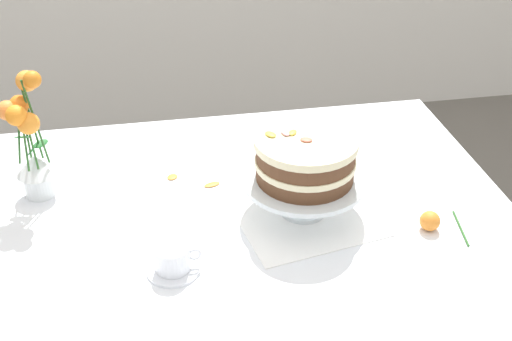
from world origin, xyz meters
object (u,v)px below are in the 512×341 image
Objects in this scene: dining_table at (227,249)px; layer_cake at (305,158)px; cake_stand at (304,183)px; flower_vase at (30,144)px; fallen_rose at (431,221)px; teacup at (173,260)px.

layer_cake reaches higher than dining_table.
cake_stand reaches higher than dining_table.
dining_table is 5.93× the size of layer_cake.
cake_stand is at bearing -0.79° from dining_table.
cake_stand is (0.19, -0.00, 0.17)m from dining_table.
dining_table is 4.23× the size of flower_vase.
fallen_rose is at bearing -18.67° from flower_vase.
cake_stand is 0.88× the size of flower_vase.
cake_stand reaches higher than fallen_rose.
cake_stand is 0.66m from flower_vase.
teacup is 0.93× the size of fallen_rose.
flower_vase reaches higher than teacup.
teacup is (0.31, -0.34, -0.12)m from flower_vase.
layer_cake is 1.84× the size of fallen_rose.
teacup is at bearing -48.18° from flower_vase.
layer_cake is 0.65m from flower_vase.
flower_vase is (-0.44, 0.18, 0.24)m from dining_table.
flower_vase reaches higher than fallen_rose.
dining_table is at bearing 179.21° from cake_stand.
layer_cake is 0.38m from teacup.
flower_vase is at bearing 161.33° from fallen_rose.
teacup is (-0.32, -0.16, -0.05)m from cake_stand.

